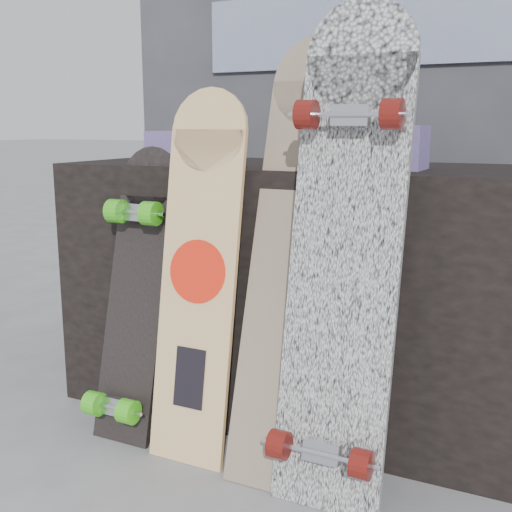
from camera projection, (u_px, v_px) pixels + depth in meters
The scene contains 10 objects.
ground at pixel (247, 481), 1.69m from camera, with size 60.00×60.00×0.00m, color slate.
vendor_table at pixel (318, 291), 2.05m from camera, with size 1.60×0.60×0.80m, color black.
booth at pixel (395, 80), 2.65m from camera, with size 2.40×0.22×2.20m.
merch_box_purple at pixel (176, 146), 2.17m from camera, with size 0.18×0.12×0.10m, color #473A76.
merch_box_small at pixel (399, 147), 1.76m from camera, with size 0.14×0.14×0.12m, color #473A76.
merch_box_flat at pixel (343, 153), 2.11m from camera, with size 0.22×0.10×0.06m, color #D1B78C.
longboard_geisha at pixel (199, 266), 1.76m from camera, with size 0.23×0.20×1.02m.
longboard_celtic at pixel (299, 243), 1.68m from camera, with size 0.26×0.36×1.16m.
longboard_cascadia at pixel (344, 246), 1.54m from camera, with size 0.28×0.30×1.22m.
skateboard_dark at pixel (134, 291), 1.89m from camera, with size 0.19×0.29×0.86m.
Camera 1 is at (0.70, -1.36, 0.92)m, focal length 45.00 mm.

